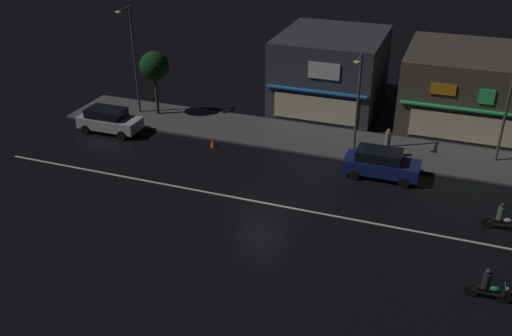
# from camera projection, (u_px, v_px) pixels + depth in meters

# --- Properties ---
(ground_plane) EXTENTS (140.00, 140.00, 0.00)m
(ground_plane) POSITION_uv_depth(u_px,v_px,m) (261.00, 202.00, 30.63)
(ground_plane) COLOR black
(lane_divider_stripe) EXTENTS (32.94, 0.16, 0.01)m
(lane_divider_stripe) POSITION_uv_depth(u_px,v_px,m) (261.00, 202.00, 30.63)
(lane_divider_stripe) COLOR beige
(lane_divider_stripe) RESTS_ON ground
(sidewalk_far) EXTENTS (34.67, 4.67, 0.14)m
(sidewalk_far) POSITION_uv_depth(u_px,v_px,m) (305.00, 138.00, 37.93)
(sidewalk_far) COLOR #4C4C4F
(sidewalk_far) RESTS_ON ground
(storefront_left_block) EXTENTS (7.40, 8.65, 5.54)m
(storefront_left_block) POSITION_uv_depth(u_px,v_px,m) (331.00, 71.00, 42.17)
(storefront_left_block) COLOR #383A3F
(storefront_left_block) RESTS_ON ground
(storefront_center_block) EXTENTS (9.96, 8.82, 5.18)m
(storefront_center_block) POSITION_uv_depth(u_px,v_px,m) (478.00, 89.00, 39.16)
(storefront_center_block) COLOR #4C443A
(storefront_center_block) RESTS_ON ground
(streetlamp_west) EXTENTS (0.44, 1.64, 7.72)m
(streetlamp_west) POSITION_uv_depth(u_px,v_px,m) (132.00, 53.00, 39.74)
(streetlamp_west) COLOR #47494C
(streetlamp_west) RESTS_ON sidewalk_far
(streetlamp_mid) EXTENTS (0.44, 1.64, 6.29)m
(streetlamp_mid) POSITION_uv_depth(u_px,v_px,m) (358.00, 95.00, 34.33)
(streetlamp_mid) COLOR #47494C
(streetlamp_mid) RESTS_ON sidewalk_far
(streetlamp_east) EXTENTS (0.44, 1.64, 6.05)m
(streetlamp_east) POSITION_uv_depth(u_px,v_px,m) (508.00, 106.00, 32.97)
(streetlamp_east) COLOR #47494C
(streetlamp_east) RESTS_ON sidewalk_far
(pedestrian_on_sidewalk) EXTENTS (0.37, 0.37, 1.88)m
(pedestrian_on_sidewalk) POSITION_uv_depth(u_px,v_px,m) (387.00, 144.00, 34.87)
(pedestrian_on_sidewalk) COLOR gray
(pedestrian_on_sidewalk) RESTS_ON sidewalk_far
(street_tree) EXTENTS (2.08, 2.08, 4.64)m
(street_tree) POSITION_uv_depth(u_px,v_px,m) (154.00, 66.00, 40.01)
(street_tree) COLOR #473323
(street_tree) RESTS_ON sidewalk_far
(parked_car_near_kerb) EXTENTS (4.30, 1.98, 1.67)m
(parked_car_near_kerb) POSITION_uv_depth(u_px,v_px,m) (109.00, 120.00, 38.67)
(parked_car_near_kerb) COLOR silver
(parked_car_near_kerb) RESTS_ON ground
(parked_car_trailing) EXTENTS (4.30, 1.98, 1.67)m
(parked_car_trailing) POSITION_uv_depth(u_px,v_px,m) (381.00, 163.00, 32.87)
(parked_car_trailing) COLOR navy
(parked_car_trailing) RESTS_ON ground
(motorcycle_lead) EXTENTS (1.90, 0.60, 1.52)m
(motorcycle_lead) POSITION_uv_depth(u_px,v_px,m) (488.00, 287.00, 23.38)
(motorcycle_lead) COLOR black
(motorcycle_lead) RESTS_ON ground
(motorcycle_following) EXTENTS (1.90, 0.60, 1.52)m
(motorcycle_following) POSITION_uv_depth(u_px,v_px,m) (502.00, 219.00, 27.99)
(motorcycle_following) COLOR black
(motorcycle_following) RESTS_ON ground
(traffic_cone) EXTENTS (0.36, 0.36, 0.55)m
(traffic_cone) POSITION_uv_depth(u_px,v_px,m) (213.00, 143.00, 36.82)
(traffic_cone) COLOR orange
(traffic_cone) RESTS_ON ground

